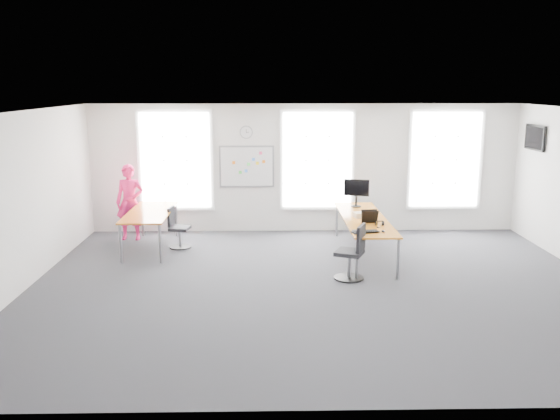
{
  "coord_description": "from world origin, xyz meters",
  "views": [
    {
      "loc": [
        -0.86,
        -9.76,
        3.43
      ],
      "look_at": [
        -0.63,
        1.2,
        1.1
      ],
      "focal_mm": 38.0,
      "sensor_mm": 36.0,
      "label": 1
    }
  ],
  "objects_px": {
    "headphones": "(379,223)",
    "monitor": "(356,190)",
    "chair_left": "(177,230)",
    "desk_left": "(150,214)",
    "keyboard": "(365,232)",
    "chair_right": "(352,255)",
    "person": "(130,202)",
    "desk_right": "(364,220)"
  },
  "relations": [
    {
      "from": "keyboard",
      "to": "chair_left",
      "type": "bearing_deg",
      "value": 136.31
    },
    {
      "from": "desk_right",
      "to": "chair_right",
      "type": "xyz_separation_m",
      "value": [
        -0.45,
        -1.52,
        -0.29
      ]
    },
    {
      "from": "desk_right",
      "to": "headphones",
      "type": "bearing_deg",
      "value": -74.5
    },
    {
      "from": "desk_right",
      "to": "keyboard",
      "type": "bearing_deg",
      "value": -98.33
    },
    {
      "from": "headphones",
      "to": "monitor",
      "type": "relative_size",
      "value": 0.26
    },
    {
      "from": "keyboard",
      "to": "monitor",
      "type": "distance_m",
      "value": 2.34
    },
    {
      "from": "chair_right",
      "to": "desk_right",
      "type": "bearing_deg",
      "value": -172.63
    },
    {
      "from": "headphones",
      "to": "monitor",
      "type": "bearing_deg",
      "value": 96.17
    },
    {
      "from": "desk_left",
      "to": "headphones",
      "type": "bearing_deg",
      "value": -15.27
    },
    {
      "from": "chair_right",
      "to": "person",
      "type": "height_order",
      "value": "person"
    },
    {
      "from": "chair_right",
      "to": "headphones",
      "type": "distance_m",
      "value": 1.13
    },
    {
      "from": "desk_right",
      "to": "desk_left",
      "type": "bearing_deg",
      "value": 172.28
    },
    {
      "from": "chair_left",
      "to": "person",
      "type": "height_order",
      "value": "person"
    },
    {
      "from": "person",
      "to": "chair_left",
      "type": "bearing_deg",
      "value": -30.56
    },
    {
      "from": "desk_left",
      "to": "monitor",
      "type": "xyz_separation_m",
      "value": [
        4.44,
        0.49,
        0.41
      ]
    },
    {
      "from": "desk_left",
      "to": "monitor",
      "type": "bearing_deg",
      "value": 6.35
    },
    {
      "from": "desk_left",
      "to": "keyboard",
      "type": "bearing_deg",
      "value": -22.98
    },
    {
      "from": "chair_left",
      "to": "headphones",
      "type": "relative_size",
      "value": 5.48
    },
    {
      "from": "person",
      "to": "keyboard",
      "type": "xyz_separation_m",
      "value": [
        4.86,
        -2.59,
        -0.05
      ]
    },
    {
      "from": "desk_left",
      "to": "headphones",
      "type": "xyz_separation_m",
      "value": [
        4.63,
        -1.26,
        0.09
      ]
    },
    {
      "from": "chair_left",
      "to": "monitor",
      "type": "distance_m",
      "value": 3.98
    },
    {
      "from": "desk_left",
      "to": "person",
      "type": "bearing_deg",
      "value": 127.15
    },
    {
      "from": "desk_left",
      "to": "chair_left",
      "type": "distance_m",
      "value": 0.66
    },
    {
      "from": "person",
      "to": "keyboard",
      "type": "distance_m",
      "value": 5.51
    },
    {
      "from": "desk_right",
      "to": "desk_left",
      "type": "relative_size",
      "value": 1.45
    },
    {
      "from": "chair_left",
      "to": "person",
      "type": "xyz_separation_m",
      "value": [
        -1.15,
        0.72,
        0.47
      ]
    },
    {
      "from": "chair_right",
      "to": "keyboard",
      "type": "relative_size",
      "value": 2.06
    },
    {
      "from": "chair_left",
      "to": "keyboard",
      "type": "height_order",
      "value": "chair_left"
    },
    {
      "from": "desk_left",
      "to": "headphones",
      "type": "relative_size",
      "value": 13.81
    },
    {
      "from": "chair_right",
      "to": "headphones",
      "type": "relative_size",
      "value": 6.3
    },
    {
      "from": "desk_right",
      "to": "chair_right",
      "type": "distance_m",
      "value": 1.61
    },
    {
      "from": "chair_right",
      "to": "monitor",
      "type": "xyz_separation_m",
      "value": [
        0.44,
        2.62,
        0.71
      ]
    },
    {
      "from": "chair_left",
      "to": "keyboard",
      "type": "bearing_deg",
      "value": -107.58
    },
    {
      "from": "monitor",
      "to": "desk_left",
      "type": "bearing_deg",
      "value": -158.69
    },
    {
      "from": "headphones",
      "to": "monitor",
      "type": "xyz_separation_m",
      "value": [
        -0.19,
        1.76,
        0.33
      ]
    },
    {
      "from": "chair_left",
      "to": "desk_left",
      "type": "bearing_deg",
      "value": 105.7
    },
    {
      "from": "chair_left",
      "to": "headphones",
      "type": "bearing_deg",
      "value": -98.84
    },
    {
      "from": "desk_right",
      "to": "chair_left",
      "type": "distance_m",
      "value": 3.96
    },
    {
      "from": "keyboard",
      "to": "monitor",
      "type": "height_order",
      "value": "monitor"
    },
    {
      "from": "desk_right",
      "to": "headphones",
      "type": "xyz_separation_m",
      "value": [
        0.18,
        -0.66,
        0.09
      ]
    },
    {
      "from": "desk_right",
      "to": "keyboard",
      "type": "height_order",
      "value": "keyboard"
    },
    {
      "from": "chair_right",
      "to": "person",
      "type": "distance_m",
      "value": 5.45
    }
  ]
}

